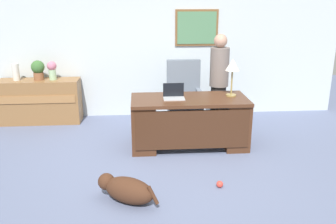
{
  "coord_description": "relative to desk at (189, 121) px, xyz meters",
  "views": [
    {
      "loc": [
        -0.41,
        -4.52,
        2.28
      ],
      "look_at": [
        -0.03,
        0.3,
        0.75
      ],
      "focal_mm": 39.31,
      "sensor_mm": 36.0,
      "label": 1
    }
  ],
  "objects": [
    {
      "name": "credenza",
      "position": [
        -2.62,
        1.41,
        -0.02
      ],
      "size": [
        1.48,
        0.5,
        0.81
      ],
      "color": "olive",
      "rests_on": "ground_plane"
    },
    {
      "name": "vase_empty",
      "position": [
        -3.0,
        1.41,
        0.54
      ],
      "size": [
        0.12,
        0.12,
        0.31
      ],
      "primitive_type": "cylinder",
      "color": "silver",
      "rests_on": "credenza"
    },
    {
      "name": "armchair",
      "position": [
        0.04,
        0.98,
        0.09
      ],
      "size": [
        0.6,
        0.59,
        1.19
      ],
      "color": "slate",
      "rests_on": "ground_plane"
    },
    {
      "name": "desk",
      "position": [
        0.0,
        0.0,
        0.0
      ],
      "size": [
        1.79,
        0.81,
        0.78
      ],
      "color": "#4C2B19",
      "rests_on": "ground_plane"
    },
    {
      "name": "ground_plane",
      "position": [
        -0.35,
        -0.84,
        -0.43
      ],
      "size": [
        12.0,
        12.0,
        0.0
      ],
      "primitive_type": "plane",
      "color": "slate"
    },
    {
      "name": "desk_lamp",
      "position": [
        0.67,
        0.11,
        0.81
      ],
      "size": [
        0.22,
        0.22,
        0.58
      ],
      "color": "#9E8447",
      "rests_on": "desk"
    },
    {
      "name": "vase_with_flowers",
      "position": [
        -2.35,
        1.41,
        0.57
      ],
      "size": [
        0.17,
        0.17,
        0.34
      ],
      "color": "#A6CB9C",
      "rests_on": "credenza"
    },
    {
      "name": "person_standing",
      "position": [
        0.59,
        0.7,
        0.45
      ],
      "size": [
        0.32,
        0.32,
        1.69
      ],
      "color": "#262323",
      "rests_on": "ground_plane"
    },
    {
      "name": "laptop",
      "position": [
        -0.24,
        0.04,
        0.41
      ],
      "size": [
        0.32,
        0.22,
        0.22
      ],
      "color": "#B2B5BA",
      "rests_on": "desk"
    },
    {
      "name": "back_wall",
      "position": [
        -0.34,
        1.76,
        0.93
      ],
      "size": [
        7.0,
        0.16,
        2.7
      ],
      "color": "silver",
      "rests_on": "ground_plane"
    },
    {
      "name": "dog_lying",
      "position": [
        -0.94,
        -1.58,
        -0.27
      ],
      "size": [
        0.71,
        0.58,
        0.3
      ],
      "color": "#472819",
      "rests_on": "ground_plane"
    },
    {
      "name": "dog_toy_ball",
      "position": [
        0.21,
        -1.34,
        -0.38
      ],
      "size": [
        0.08,
        0.08,
        0.08
      ],
      "primitive_type": "sphere",
      "color": "#E53F33",
      "rests_on": "ground_plane"
    },
    {
      "name": "potted_plant",
      "position": [
        -2.6,
        1.41,
        0.58
      ],
      "size": [
        0.24,
        0.24,
        0.36
      ],
      "color": "brown",
      "rests_on": "credenza"
    }
  ]
}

